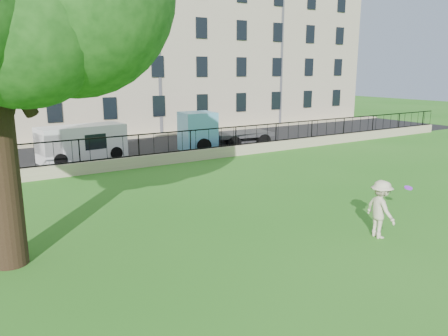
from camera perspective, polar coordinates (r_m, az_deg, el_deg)
ground at (r=13.10m, az=8.89°, el=-9.61°), size 120.00×120.00×0.00m
retaining_wall at (r=23.03m, az=-10.99°, el=0.84°), size 50.00×0.40×0.60m
iron_railing at (r=22.88m, az=-11.07°, el=2.93°), size 50.00×0.05×1.13m
street at (r=27.45m, az=-14.54°, el=1.93°), size 60.00×9.00×0.01m
sidewalk at (r=32.37m, az=-17.39°, el=3.44°), size 60.00×1.40×0.12m
building_row at (r=37.57m, az=-20.43°, el=14.94°), size 56.40×10.40×13.80m
man at (r=13.87m, az=19.77°, el=-5.09°), size 0.87×1.25×1.76m
frisbee at (r=15.90m, az=22.94°, el=-2.40°), size 0.34×0.33×0.12m
white_van at (r=25.52m, az=-18.04°, el=3.13°), size 4.85×2.43×1.95m
blue_truck at (r=28.00m, az=0.07°, el=5.01°), size 5.91×2.66×2.40m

